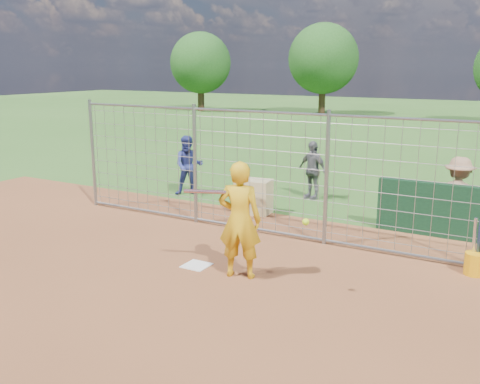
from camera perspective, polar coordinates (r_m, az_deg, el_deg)
The scene contains 12 objects.
ground at distance 9.53m, azimuth -3.98°, elevation -7.51°, with size 100.00×100.00×0.00m, color #2D591E.
infield_dirt at distance 7.44m, azimuth -17.24°, elevation -14.34°, with size 18.00×18.00×0.00m, color brown.
home_plate at distance 9.37m, azimuth -4.66°, elevation -7.82°, with size 0.43×0.43×0.02m, color silver.
dugout_wall at distance 11.47m, azimuth 20.84°, elevation -1.87°, with size 2.60×0.20×1.10m, color #11381E.
batter at distance 8.60m, azimuth -0.03°, elevation -3.01°, with size 0.70×0.46×1.93m, color gold.
bystander_a at distance 14.26m, azimuth -5.49°, elevation 2.82°, with size 0.77×0.60×1.59m, color navy.
bystander_b at distance 13.94m, azimuth 7.70°, elevation 2.35°, with size 0.89×0.37×1.51m, color #5C5B60.
bystander_c at distance 11.59m, azimuth 22.19°, elevation -0.50°, with size 1.05×0.60×1.63m, color #936C50.
equipment_bin at distance 12.51m, azimuth 1.47°, elevation -0.47°, with size 0.80×0.55×0.80m, color tan.
equipment_in_play at distance 8.35m, azimuth -0.87°, elevation -0.70°, with size 2.11×0.37×0.35m.
bucket_with_bats at distance 9.71m, azimuth 23.81°, elevation -6.72°, with size 0.34×0.38×0.98m.
backstop_fence at distance 10.84m, azimuth 1.75°, elevation 2.02°, with size 9.08×0.08×2.60m.
Camera 1 is at (4.96, -7.40, 3.39)m, focal length 40.00 mm.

